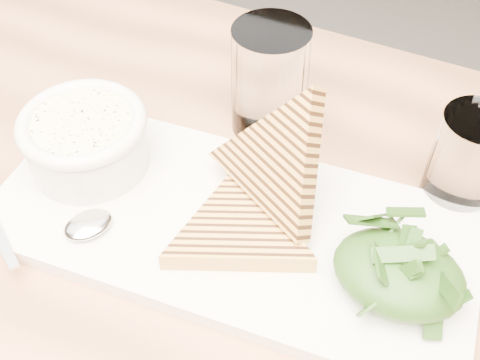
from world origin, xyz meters
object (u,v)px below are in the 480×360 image
at_px(platter, 231,226).
at_px(glass_far, 467,161).
at_px(table_top, 218,330).
at_px(soup_bowl, 88,146).
at_px(glass_near, 269,81).

xyz_separation_m(platter, glass_far, (0.18, 0.13, 0.04)).
bearing_deg(table_top, soup_bowl, 153.10).
bearing_deg(table_top, glass_near, 103.53).
bearing_deg(glass_near, glass_far, -5.80).
height_order(glass_near, glass_far, glass_near).
relative_size(platter, soup_bowl, 3.84).
bearing_deg(glass_near, soup_bowl, -132.27).
distance_m(platter, glass_far, 0.22).
distance_m(table_top, platter, 0.10).
xyz_separation_m(table_top, soup_bowl, (-0.18, 0.09, 0.06)).
bearing_deg(soup_bowl, table_top, -26.90).
distance_m(table_top, soup_bowl, 0.22).
bearing_deg(glass_far, glass_near, 174.20).
bearing_deg(glass_far, table_top, -124.54).
distance_m(table_top, glass_far, 0.27).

